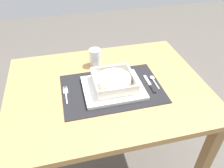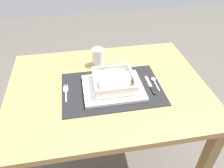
{
  "view_description": "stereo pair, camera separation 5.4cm",
  "coord_description": "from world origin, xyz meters",
  "px_view_note": "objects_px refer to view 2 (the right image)",
  "views": [
    {
      "loc": [
        -0.18,
        -0.84,
        1.44
      ],
      "look_at": [
        0.02,
        -0.03,
        0.78
      ],
      "focal_mm": 35.62,
      "sensor_mm": 36.0,
      "label": 1
    },
    {
      "loc": [
        -0.13,
        -0.85,
        1.44
      ],
      "look_at": [
        0.02,
        -0.03,
        0.78
      ],
      "focal_mm": 35.62,
      "sensor_mm": 36.0,
      "label": 2
    }
  ],
  "objects_px": {
    "spoon": "(154,80)",
    "dining_table": "(108,102)",
    "drinking_glass": "(98,57)",
    "fork": "(66,92)",
    "butter_knife": "(151,86)",
    "porridge_bowl": "(114,81)"
  },
  "relations": [
    {
      "from": "spoon",
      "to": "butter_knife",
      "type": "bearing_deg",
      "value": -122.54
    },
    {
      "from": "spoon",
      "to": "butter_knife",
      "type": "distance_m",
      "value": 0.05
    },
    {
      "from": "dining_table",
      "to": "porridge_bowl",
      "type": "relative_size",
      "value": 5.03
    },
    {
      "from": "porridge_bowl",
      "to": "butter_knife",
      "type": "xyz_separation_m",
      "value": [
        0.18,
        -0.03,
        -0.03
      ]
    },
    {
      "from": "drinking_glass",
      "to": "dining_table",
      "type": "bearing_deg",
      "value": -84.21
    },
    {
      "from": "porridge_bowl",
      "to": "butter_knife",
      "type": "bearing_deg",
      "value": -9.12
    },
    {
      "from": "porridge_bowl",
      "to": "fork",
      "type": "distance_m",
      "value": 0.23
    },
    {
      "from": "dining_table",
      "to": "porridge_bowl",
      "type": "xyz_separation_m",
      "value": [
        0.03,
        -0.02,
        0.15
      ]
    },
    {
      "from": "dining_table",
      "to": "spoon",
      "type": "distance_m",
      "value": 0.26
    },
    {
      "from": "spoon",
      "to": "drinking_glass",
      "type": "relative_size",
      "value": 1.15
    },
    {
      "from": "dining_table",
      "to": "spoon",
      "type": "relative_size",
      "value": 8.93
    },
    {
      "from": "porridge_bowl",
      "to": "drinking_glass",
      "type": "distance_m",
      "value": 0.23
    },
    {
      "from": "dining_table",
      "to": "fork",
      "type": "distance_m",
      "value": 0.23
    },
    {
      "from": "fork",
      "to": "spoon",
      "type": "relative_size",
      "value": 1.16
    },
    {
      "from": "spoon",
      "to": "dining_table",
      "type": "bearing_deg",
      "value": -178.95
    },
    {
      "from": "fork",
      "to": "butter_knife",
      "type": "height_order",
      "value": "butter_knife"
    },
    {
      "from": "dining_table",
      "to": "butter_knife",
      "type": "relative_size",
      "value": 6.84
    },
    {
      "from": "porridge_bowl",
      "to": "spoon",
      "type": "relative_size",
      "value": 1.78
    },
    {
      "from": "dining_table",
      "to": "spoon",
      "type": "xyz_separation_m",
      "value": [
        0.24,
        -0.01,
        0.12
      ]
    },
    {
      "from": "butter_knife",
      "to": "drinking_glass",
      "type": "xyz_separation_m",
      "value": [
        -0.23,
        0.25,
        0.04
      ]
    },
    {
      "from": "porridge_bowl",
      "to": "drinking_glass",
      "type": "xyz_separation_m",
      "value": [
        -0.05,
        0.22,
        0.0
      ]
    },
    {
      "from": "dining_table",
      "to": "drinking_glass",
      "type": "xyz_separation_m",
      "value": [
        -0.02,
        0.2,
        0.15
      ]
    }
  ]
}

